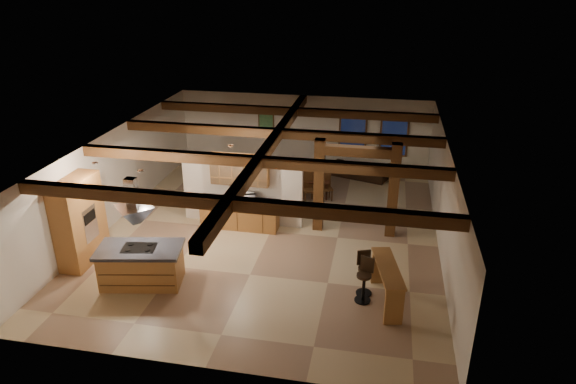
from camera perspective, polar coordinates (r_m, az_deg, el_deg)
name	(u,v)px	position (r m, az deg, el deg)	size (l,w,h in m)	color
ground	(271,232)	(15.84, -1.94, -4.42)	(12.00, 12.00, 0.00)	#CCB588
room_walls	(270,178)	(15.09, -2.04, 1.57)	(12.00, 12.00, 12.00)	beige
ceiling_beams	(269,146)	(14.76, -2.09, 5.10)	(10.00, 12.00, 0.28)	#412410
timber_posts	(356,178)	(15.24, 7.60, 1.52)	(2.50, 0.30, 2.90)	#412410
partition_wall	(242,190)	(16.04, -5.09, 0.22)	(3.80, 0.18, 2.20)	beige
pantry_cabinet	(80,221)	(14.90, -22.15, -3.01)	(0.67, 1.60, 2.40)	#986431
back_counter	(240,213)	(15.95, -5.39, -2.39)	(2.50, 0.66, 0.94)	#986431
upper_display_cabinet	(240,170)	(15.59, -5.37, 2.48)	(1.80, 0.36, 0.95)	#986431
range_hood	(136,221)	(13.06, -16.58, -3.08)	(1.10, 1.10, 1.40)	silver
back_windows	(373,134)	(20.45, 9.46, 6.35)	(2.70, 0.07, 1.70)	#412410
framed_art	(266,123)	(20.92, -2.44, 7.61)	(0.65, 0.05, 0.85)	#412410
recessed_cans	(158,159)	(13.79, -14.26, 3.53)	(3.16, 2.46, 0.03)	silver
kitchen_island	(141,265)	(13.65, -15.98, -7.82)	(2.27, 1.48, 1.04)	#986431
dining_table	(304,186)	(18.32, 1.81, 0.72)	(1.86, 1.04, 0.65)	#3B1C0E
sofa	(359,169)	(20.05, 7.93, 2.53)	(2.18, 0.85, 0.64)	black
microwave	(248,197)	(15.63, -4.48, -0.54)	(0.44, 0.30, 0.25)	silver
bar_counter	(387,278)	(12.57, 10.96, -9.42)	(0.85, 1.94, 0.99)	#986431
side_table	(395,172)	(20.10, 11.77, 2.18)	(0.45, 0.45, 0.56)	#412410
table_lamp	(396,160)	(19.93, 11.88, 3.48)	(0.25, 0.25, 0.29)	black
bar_stool_a	(364,280)	(12.60, 8.49, -9.62)	(0.42, 0.43, 1.14)	black
bar_stool_b	(365,273)	(12.87, 8.50, -8.87)	(0.42, 0.43, 1.13)	black
dining_chairs	(304,180)	(18.23, 1.82, 1.40)	(2.19, 2.19, 1.10)	#412410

